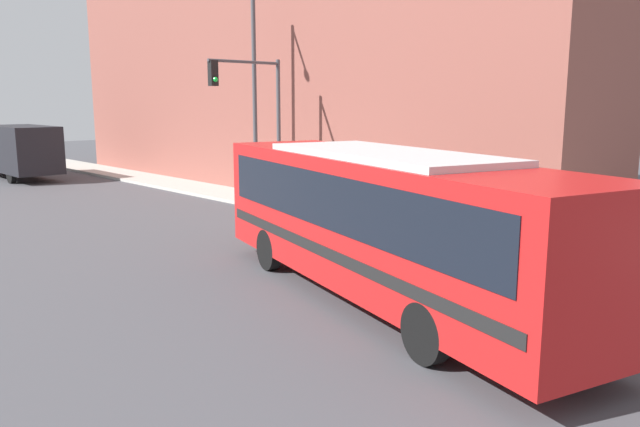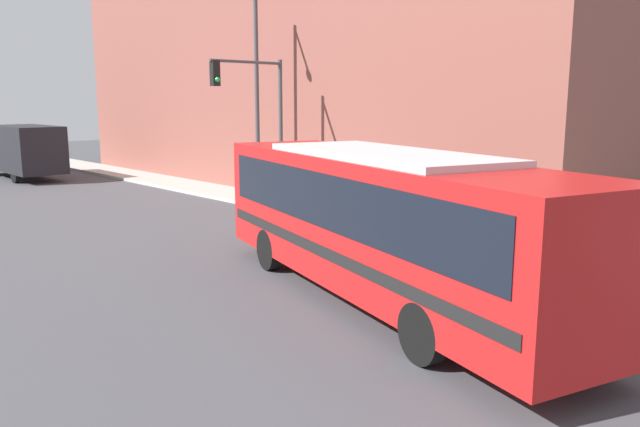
{
  "view_description": "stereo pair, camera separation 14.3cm",
  "coord_description": "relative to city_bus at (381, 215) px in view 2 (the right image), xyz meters",
  "views": [
    {
      "loc": [
        -10.57,
        -7.32,
        4.29
      ],
      "look_at": [
        0.31,
        4.22,
        1.41
      ],
      "focal_mm": 35.0,
      "sensor_mm": 36.0,
      "label": 1
    },
    {
      "loc": [
        -10.47,
        -7.42,
        4.29
      ],
      "look_at": [
        0.31,
        4.22,
        1.41
      ],
      "focal_mm": 35.0,
      "sensor_mm": 36.0,
      "label": 2
    }
  ],
  "objects": [
    {
      "name": "ground_plane",
      "position": [
        0.69,
        -1.23,
        -1.9
      ],
      "size": [
        120.0,
        120.0,
        0.0
      ],
      "primitive_type": "plane",
      "color": "#47474C"
    },
    {
      "name": "city_bus",
      "position": [
        0.0,
        0.0,
        0.0
      ],
      "size": [
        5.51,
        11.5,
        3.26
      ],
      "rotation": [
        0.0,
        0.0,
        -0.27
      ],
      "color": "red",
      "rests_on": "ground_plane"
    },
    {
      "name": "street_lamp",
      "position": [
        5.76,
        12.28,
        3.19
      ],
      "size": [
        2.48,
        0.28,
        8.49
      ],
      "color": "#47474C",
      "rests_on": "sidewalk"
    },
    {
      "name": "building_facade",
      "position": [
        10.59,
        15.67,
        4.57
      ],
      "size": [
        6.0,
        31.79,
        12.92
      ],
      "color": "brown",
      "rests_on": "ground_plane"
    },
    {
      "name": "delivery_truck",
      "position": [
        1.65,
        27.96,
        -0.29
      ],
      "size": [
        2.4,
        7.34,
        2.94
      ],
      "color": "black",
      "rests_on": "ground_plane"
    },
    {
      "name": "sidewalk",
      "position": [
        6.39,
        18.77,
        -1.82
      ],
      "size": [
        2.4,
        70.0,
        0.14
      ],
      "color": "#B7B2A8",
      "rests_on": "ground_plane"
    },
    {
      "name": "parking_meter",
      "position": [
        5.79,
        8.54,
        -0.83
      ],
      "size": [
        0.14,
        0.14,
        1.36
      ],
      "color": "#47474C",
      "rests_on": "sidewalk"
    },
    {
      "name": "traffic_light_pole",
      "position": [
        4.87,
        10.63,
        2.14
      ],
      "size": [
        3.28,
        0.35,
        5.71
      ],
      "color": "#47474C",
      "rests_on": "sidewalk"
    },
    {
      "name": "fire_hydrant",
      "position": [
        5.79,
        3.16,
        -1.36
      ],
      "size": [
        0.22,
        0.3,
        0.79
      ],
      "color": "red",
      "rests_on": "sidewalk"
    },
    {
      "name": "pedestrian_near_corner",
      "position": [
        6.64,
        2.17,
        -0.94
      ],
      "size": [
        0.34,
        0.34,
        1.61
      ],
      "color": "#23283D",
      "rests_on": "sidewalk"
    }
  ]
}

